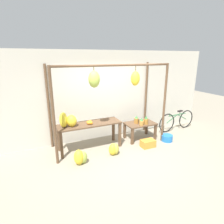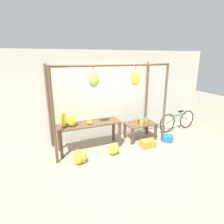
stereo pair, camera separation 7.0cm
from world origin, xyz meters
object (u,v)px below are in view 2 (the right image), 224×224
at_px(blue_bucket, 167,138).
at_px(parked_bicycle, 177,121).
at_px(banana_pile_ground_right, 114,149).
at_px(fruit_crate_white, 148,144).
at_px(orange_pile, 90,122).
at_px(banana_pile_ground_left, 80,157).
at_px(pineapple_cluster, 141,121).
at_px(banana_pile_on_table, 68,120).

distance_m(blue_bucket, parked_bicycle, 1.16).
xyz_separation_m(banana_pile_ground_right, fruit_crate_white, (1.12, -0.00, -0.05)).
bearing_deg(orange_pile, banana_pile_ground_left, -126.30).
height_order(orange_pile, pineapple_cluster, orange_pile).
xyz_separation_m(banana_pile_on_table, blue_bucket, (3.01, -0.49, -0.87)).
bearing_deg(pineapple_cluster, parked_bicycle, 7.72).
xyz_separation_m(banana_pile_on_table, pineapple_cluster, (2.26, -0.10, -0.30)).
distance_m(pineapple_cluster, blue_bucket, 1.02).
relative_size(banana_pile_on_table, orange_pile, 2.10).
xyz_separation_m(orange_pile, fruit_crate_white, (1.61, -0.57, -0.72)).
xyz_separation_m(banana_pile_ground_left, blue_bucket, (2.89, 0.18, -0.09)).
bearing_deg(blue_bucket, fruit_crate_white, -172.94).
height_order(fruit_crate_white, parked_bicycle, parked_bicycle).
relative_size(banana_pile_ground_left, fruit_crate_white, 0.96).
height_order(banana_pile_on_table, pineapple_cluster, banana_pile_on_table).
distance_m(orange_pile, pineapple_cluster, 1.67).
bearing_deg(banana_pile_ground_right, parked_bicycle, 14.04).
bearing_deg(banana_pile_on_table, fruit_crate_white, -14.93).
xyz_separation_m(pineapple_cluster, parked_bicycle, (1.69, 0.23, -0.31)).
bearing_deg(banana_pile_ground_left, banana_pile_ground_right, 5.07).
height_order(pineapple_cluster, banana_pile_ground_right, pineapple_cluster).
bearing_deg(banana_pile_ground_left, pineapple_cluster, 14.99).
bearing_deg(parked_bicycle, banana_pile_ground_right, -165.96).
distance_m(orange_pile, parked_bicycle, 3.39).
relative_size(pineapple_cluster, parked_bicycle, 0.23).
bearing_deg(blue_bucket, banana_pile_ground_right, -177.10).
height_order(orange_pile, parked_bicycle, orange_pile).
bearing_deg(parked_bicycle, banana_pile_on_table, -178.08).
distance_m(banana_pile_ground_left, banana_pile_ground_right, 0.97).
bearing_deg(banana_pile_on_table, banana_pile_ground_right, -28.39).
bearing_deg(pineapple_cluster, banana_pile_ground_left, -165.01).
height_order(pineapple_cluster, blue_bucket, pineapple_cluster).
distance_m(banana_pile_ground_right, parked_bicycle, 2.96).
height_order(banana_pile_on_table, banana_pile_ground_left, banana_pile_on_table).
relative_size(fruit_crate_white, blue_bucket, 1.17).
relative_size(banana_pile_ground_left, blue_bucket, 1.13).
relative_size(pineapple_cluster, blue_bucket, 1.06).
bearing_deg(banana_pile_on_table, orange_pile, -1.55).
xyz_separation_m(banana_pile_on_table, orange_pile, (0.60, -0.02, -0.14)).
relative_size(orange_pile, banana_pile_ground_right, 0.75).
bearing_deg(pineapple_cluster, fruit_crate_white, -96.47).
distance_m(banana_pile_on_table, pineapple_cluster, 2.28).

